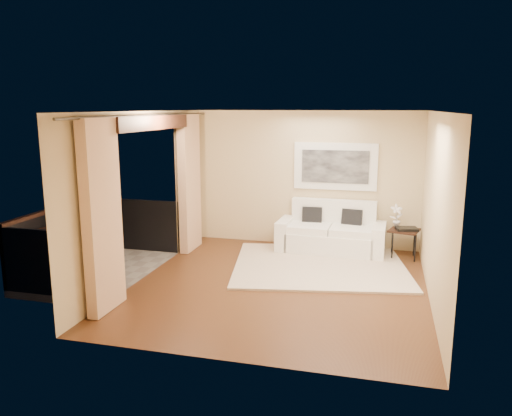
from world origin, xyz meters
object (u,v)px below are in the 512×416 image
(ice_bucket, at_px, (64,219))
(balcony_chair_near, at_px, (72,257))
(bistro_table, at_px, (68,231))
(balcony_chair_far, at_px, (75,233))
(orchid, at_px, (397,216))
(side_table, at_px, (404,232))
(sofa, at_px, (331,234))

(ice_bucket, bearing_deg, balcony_chair_near, -49.49)
(bistro_table, height_order, balcony_chair_far, balcony_chair_far)
(orchid, bearing_deg, balcony_chair_near, -148.02)
(side_table, relative_size, balcony_chair_near, 0.71)
(bistro_table, height_order, ice_bucket, ice_bucket)
(sofa, xyz_separation_m, balcony_chair_far, (-4.21, -2.10, 0.27))
(side_table, bearing_deg, ice_bucket, -159.26)
(bistro_table, distance_m, balcony_chair_far, 0.27)
(sofa, bearing_deg, bistro_table, -148.74)
(sofa, relative_size, bistro_table, 2.59)
(sofa, relative_size, side_table, 3.33)
(sofa, bearing_deg, side_table, -2.14)
(orchid, height_order, balcony_chair_near, orchid)
(side_table, bearing_deg, orchid, 140.70)
(side_table, distance_m, balcony_chair_far, 5.91)
(bistro_table, bearing_deg, balcony_chair_far, 98.60)
(side_table, xyz_separation_m, ice_bucket, (-5.66, -2.14, 0.41))
(bistro_table, xyz_separation_m, balcony_chair_near, (0.51, -0.65, -0.21))
(balcony_chair_far, height_order, ice_bucket, balcony_chair_far)
(side_table, distance_m, ice_bucket, 6.07)
(orchid, height_order, bistro_table, orchid)
(balcony_chair_far, bearing_deg, bistro_table, 112.39)
(sofa, height_order, bistro_table, sofa)
(side_table, height_order, ice_bucket, ice_bucket)
(side_table, relative_size, bistro_table, 0.78)
(balcony_chair_near, relative_size, ice_bucket, 4.37)
(balcony_chair_far, distance_m, balcony_chair_near, 1.07)
(orchid, distance_m, ice_bucket, 5.96)
(balcony_chair_far, bearing_deg, sofa, -139.71)
(balcony_chair_near, bearing_deg, orchid, 29.09)
(sofa, relative_size, orchid, 4.66)
(orchid, xyz_separation_m, balcony_chair_far, (-5.41, -2.13, -0.15))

